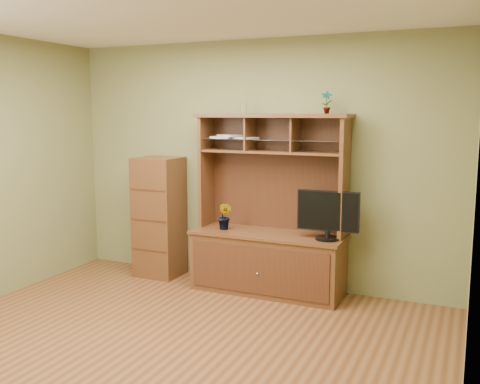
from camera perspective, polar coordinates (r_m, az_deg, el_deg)
The scene contains 8 objects.
room at distance 4.18m, azimuth -8.76°, elevation 0.63°, with size 4.54×4.04×2.74m.
media_hutch at distance 5.75m, azimuth 3.07°, elevation -5.53°, with size 1.66×0.61×1.90m.
monitor at distance 5.39m, azimuth 9.35°, elevation -2.33°, with size 0.63×0.24×0.50m.
orchid_plant at distance 5.80m, azimuth -1.61°, elevation -2.60°, with size 0.16×0.13×0.30m, color #395A1F.
top_plant at distance 5.47m, azimuth 9.21°, elevation 9.44°, with size 0.12×0.08×0.23m, color #3F6B25.
reed_diffuser at distance 5.77m, azimuth 0.37°, elevation 9.52°, with size 0.06×0.06×0.30m.
magazines at distance 5.83m, azimuth -0.78°, elevation 5.90°, with size 0.54×0.26×0.04m.
side_cabinet at distance 6.35m, azimuth -8.61°, elevation -2.64°, with size 0.50×0.45×1.40m.
Camera 1 is at (2.25, -3.48, 1.92)m, focal length 40.00 mm.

